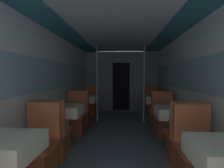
# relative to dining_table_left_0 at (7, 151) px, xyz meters

# --- Properties ---
(wall_left) EXTENTS (0.05, 8.11, 2.23)m
(wall_left) POSITION_rel_dining_table_left_0_xyz_m (-0.37, 2.05, 0.52)
(wall_left) COLOR silver
(wall_left) RESTS_ON ground_plane
(wall_right) EXTENTS (0.05, 8.11, 2.23)m
(wall_right) POSITION_rel_dining_table_left_0_xyz_m (2.39, 2.05, 0.52)
(wall_right) COLOR silver
(wall_right) RESTS_ON ground_plane
(ceiling_panel) EXTENTS (2.76, 8.11, 0.07)m
(ceiling_panel) POSITION_rel_dining_table_left_0_xyz_m (1.01, 2.05, 1.65)
(ceiling_panel) COLOR silver
(ceiling_panel) RESTS_ON wall_left
(bulkhead_far) EXTENTS (2.70, 0.09, 2.23)m
(bulkhead_far) POSITION_rel_dining_table_left_0_xyz_m (1.01, 5.04, 0.49)
(bulkhead_far) COLOR slate
(bulkhead_far) RESTS_ON ground_plane
(dining_table_left_0) EXTENTS (0.58, 0.58, 0.76)m
(dining_table_left_0) POSITION_rel_dining_table_left_0_xyz_m (0.00, 0.00, 0.00)
(dining_table_left_0) COLOR #4C4C51
(dining_table_left_0) RESTS_ON ground_plane
(chair_left_far_0) EXTENTS (0.46, 0.46, 0.97)m
(chair_left_far_0) POSITION_rel_dining_table_left_0_xyz_m (0.00, 0.59, -0.33)
(chair_left_far_0) COLOR brown
(chair_left_far_0) RESTS_ON ground_plane
(dining_table_left_1) EXTENTS (0.58, 0.58, 0.76)m
(dining_table_left_1) POSITION_rel_dining_table_left_0_xyz_m (0.00, 1.75, 0.00)
(dining_table_left_1) COLOR #4C4C51
(dining_table_left_1) RESTS_ON ground_plane
(chair_left_near_1) EXTENTS (0.46, 0.46, 0.97)m
(chair_left_near_1) POSITION_rel_dining_table_left_0_xyz_m (0.00, 1.16, -0.33)
(chair_left_near_1) COLOR brown
(chair_left_near_1) RESTS_ON ground_plane
(chair_left_far_1) EXTENTS (0.46, 0.46, 0.97)m
(chair_left_far_1) POSITION_rel_dining_table_left_0_xyz_m (0.00, 2.35, -0.33)
(chair_left_far_1) COLOR brown
(chair_left_far_1) RESTS_ON ground_plane
(dining_table_left_2) EXTENTS (0.58, 0.58, 0.76)m
(dining_table_left_2) POSITION_rel_dining_table_left_0_xyz_m (0.00, 3.51, 0.00)
(dining_table_left_2) COLOR #4C4C51
(dining_table_left_2) RESTS_ON ground_plane
(chair_left_near_2) EXTENTS (0.46, 0.46, 0.97)m
(chair_left_near_2) POSITION_rel_dining_table_left_0_xyz_m (0.00, 2.91, -0.33)
(chair_left_near_2) COLOR brown
(chair_left_near_2) RESTS_ON ground_plane
(chair_left_far_2) EXTENTS (0.46, 0.46, 0.97)m
(chair_left_far_2) POSITION_rel_dining_table_left_0_xyz_m (0.00, 4.10, -0.33)
(chair_left_far_2) COLOR brown
(chair_left_far_2) RESTS_ON ground_plane
(support_pole_left_2) EXTENTS (0.04, 0.04, 2.23)m
(support_pole_left_2) POSITION_rel_dining_table_left_0_xyz_m (0.33, 3.51, 0.49)
(support_pole_left_2) COLOR silver
(support_pole_left_2) RESTS_ON ground_plane
(chair_right_far_0) EXTENTS (0.46, 0.46, 0.97)m
(chair_right_far_0) POSITION_rel_dining_table_left_0_xyz_m (2.02, 0.59, -0.33)
(chair_right_far_0) COLOR brown
(chair_right_far_0) RESTS_ON ground_plane
(dining_table_right_1) EXTENTS (0.58, 0.58, 0.76)m
(dining_table_right_1) POSITION_rel_dining_table_left_0_xyz_m (2.02, 1.75, 0.00)
(dining_table_right_1) COLOR #4C4C51
(dining_table_right_1) RESTS_ON ground_plane
(chair_right_near_1) EXTENTS (0.46, 0.46, 0.97)m
(chair_right_near_1) POSITION_rel_dining_table_left_0_xyz_m (2.02, 1.16, -0.33)
(chair_right_near_1) COLOR brown
(chair_right_near_1) RESTS_ON ground_plane
(chair_right_far_1) EXTENTS (0.46, 0.46, 0.97)m
(chair_right_far_1) POSITION_rel_dining_table_left_0_xyz_m (2.02, 2.35, -0.33)
(chair_right_far_1) COLOR brown
(chair_right_far_1) RESTS_ON ground_plane
(dining_table_right_2) EXTENTS (0.58, 0.58, 0.76)m
(dining_table_right_2) POSITION_rel_dining_table_left_0_xyz_m (2.02, 3.51, 0.00)
(dining_table_right_2) COLOR #4C4C51
(dining_table_right_2) RESTS_ON ground_plane
(chair_right_near_2) EXTENTS (0.46, 0.46, 0.97)m
(chair_right_near_2) POSITION_rel_dining_table_left_0_xyz_m (2.02, 2.91, -0.33)
(chair_right_near_2) COLOR brown
(chair_right_near_2) RESTS_ON ground_plane
(chair_right_far_2) EXTENTS (0.46, 0.46, 0.97)m
(chair_right_far_2) POSITION_rel_dining_table_left_0_xyz_m (2.02, 4.10, -0.33)
(chair_right_far_2) COLOR brown
(chair_right_far_2) RESTS_ON ground_plane
(support_pole_right_2) EXTENTS (0.04, 0.04, 2.23)m
(support_pole_right_2) POSITION_rel_dining_table_left_0_xyz_m (1.69, 3.51, 0.49)
(support_pole_right_2) COLOR silver
(support_pole_right_2) RESTS_ON ground_plane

